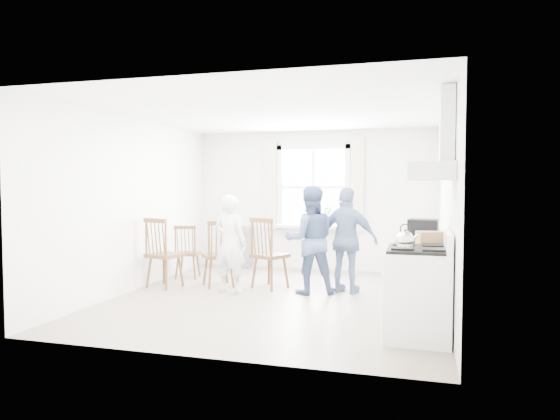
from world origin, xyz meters
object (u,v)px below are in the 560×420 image
Objects in this scene: gas_stove at (418,292)px; windsor_chair_c at (220,246)px; person_right at (347,240)px; person_left at (230,244)px; low_cabinet at (424,283)px; windsor_chair_b at (159,245)px; stereo_stack at (423,232)px; windsor_chair_a at (186,246)px; person_mid at (310,240)px.

windsor_chair_c is at bearing 148.33° from gas_stove.
windsor_chair_c is 1.96m from person_right.
person_left is at bearing 27.27° from person_right.
low_cabinet is 0.82× the size of windsor_chair_b.
windsor_chair_c is at bearing 16.57° from person_right.
gas_stove is 0.70m from low_cabinet.
stereo_stack is 0.33× the size of windsor_chair_b.
stereo_stack is at bearing 173.57° from person_left.
gas_stove is at bearing -21.43° from windsor_chair_b.
stereo_stack is 0.23× the size of person_right.
person_left reaches higher than low_cabinet.
windsor_chair_a is 0.58× the size of person_mid.
stereo_stack is 3.98m from windsor_chair_b.
windsor_chair_b is 0.70× the size of person_right.
person_right is (-1.09, 1.28, 0.33)m from low_cabinet.
low_cabinet is 0.60m from stereo_stack.
person_mid reaches higher than windsor_chair_a.
person_right is at bearing 179.88° from person_mid.
person_mid is at bearing -1.41° from windsor_chair_c.
gas_stove is at bearing 129.28° from person_right.
windsor_chair_b is (-3.91, 0.81, 0.22)m from low_cabinet.
windsor_chair_c reaches higher than low_cabinet.
low_cabinet is 2.89m from person_left.
stereo_stack is 1.66m from person_right.
stereo_stack is at bearing 126.24° from person_mid.
stereo_stack is 0.34× the size of windsor_chair_c.
stereo_stack is at bearing 124.42° from low_cabinet.
person_left reaches higher than windsor_chair_b.
gas_stove is 4.45m from windsor_chair_a.
windsor_chair_b is 0.69× the size of person_mid.
windsor_chair_b is at bearing 168.33° from low_cabinet.
low_cabinet is at bearing -20.42° from windsor_chair_c.
person_mid reaches higher than windsor_chair_c.
stereo_stack is 2.87m from person_left.
person_right is at bearing -155.00° from person_left.
gas_stove reaches higher than windsor_chair_a.
person_mid reaches higher than low_cabinet.
windsor_chair_c is at bearing 159.58° from low_cabinet.
windsor_chair_c is (-2.97, 1.83, 0.16)m from gas_stove.
person_right reaches higher than person_left.
windsor_chair_c is 0.73× the size of person_left.
windsor_chair_a is 1.37m from person_left.
person_mid is 1.01× the size of person_right.
person_right is at bearing 130.37° from stereo_stack.
person_mid is at bearing 145.66° from low_cabinet.
person_left reaches higher than stereo_stack.
gas_stove is 1.22× the size of windsor_chair_a.
low_cabinet is 4.19m from windsor_chair_a.
windsor_chair_b is 0.93m from windsor_chair_c.
gas_stove is 1.02× the size of windsor_chair_b.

